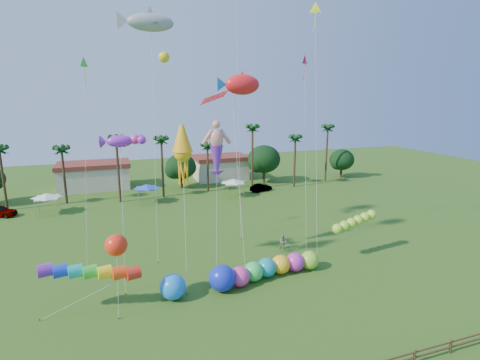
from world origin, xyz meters
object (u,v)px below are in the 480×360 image
object	(u,v)px
car_b	(261,188)
blue_ball	(173,287)
spectator_b	(283,242)
caterpillar_inflatable	(262,270)

from	to	relation	value
car_b	blue_ball	world-z (taller)	blue_ball
spectator_b	caterpillar_inflatable	distance (m)	7.56
car_b	caterpillar_inflatable	xyz separation A→B (m)	(-12.55, -30.26, 0.31)
blue_ball	spectator_b	bearing A→B (deg)	25.70
car_b	spectator_b	distance (m)	25.69
caterpillar_inflatable	spectator_b	bearing A→B (deg)	41.23
spectator_b	blue_ball	distance (m)	14.67
spectator_b	caterpillar_inflatable	world-z (taller)	caterpillar_inflatable
spectator_b	blue_ball	bearing A→B (deg)	-117.79
caterpillar_inflatable	blue_ball	world-z (taller)	caterpillar_inflatable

